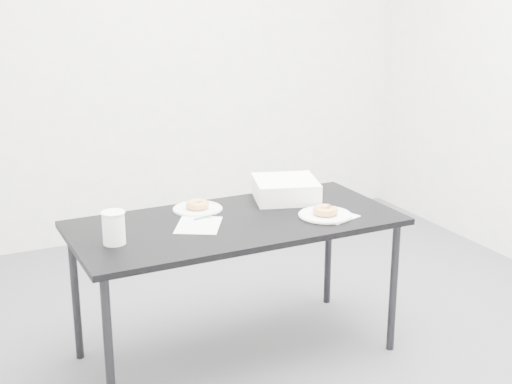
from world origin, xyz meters
name	(u,v)px	position (x,y,z in m)	size (l,w,h in m)	color
floor	(276,357)	(0.00, 0.00, 0.00)	(4.00, 4.00, 0.00)	#4B4B50
wall_back	(144,46)	(0.00, 2.00, 1.35)	(4.00, 0.02, 2.70)	white
table	(236,231)	(-0.16, 0.12, 0.65)	(1.55, 0.74, 0.70)	black
scorecard	(199,225)	(-0.34, 0.12, 0.70)	(0.19, 0.25, 0.00)	silver
logo_patch	(207,216)	(-0.26, 0.22, 0.70)	(0.04, 0.04, 0.00)	green
pen	(204,217)	(-0.28, 0.21, 0.71)	(0.01, 0.01, 0.11)	#0C8446
napkin	(334,216)	(0.29, -0.04, 0.70)	(0.18, 0.18, 0.00)	silver
plate_near	(325,215)	(0.25, -0.02, 0.71)	(0.26, 0.26, 0.01)	silver
donut_near	(325,210)	(0.25, -0.02, 0.73)	(0.12, 0.12, 0.04)	#DE9646
plate_far	(198,209)	(-0.26, 0.34, 0.70)	(0.24, 0.24, 0.01)	silver
donut_far	(198,205)	(-0.26, 0.34, 0.73)	(0.11, 0.11, 0.04)	#DE9646
coffee_cup	(114,228)	(-0.75, 0.06, 0.77)	(0.10, 0.10, 0.14)	white
cup_lid	(276,202)	(0.13, 0.28, 0.71)	(0.09, 0.09, 0.01)	white
bakery_box	(285,189)	(0.21, 0.32, 0.75)	(0.31, 0.31, 0.10)	white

